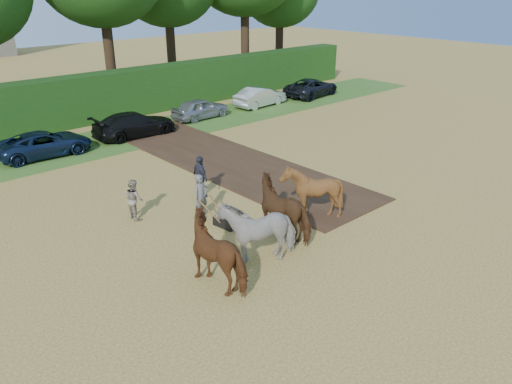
% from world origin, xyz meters
% --- Properties ---
extents(ground, '(120.00, 120.00, 0.00)m').
position_xyz_m(ground, '(0.00, 0.00, 0.00)').
color(ground, gold).
rests_on(ground, ground).
extents(earth_strip, '(4.50, 17.00, 0.05)m').
position_xyz_m(earth_strip, '(1.50, 7.00, 0.03)').
color(earth_strip, '#472D1C').
rests_on(earth_strip, ground).
extents(grass_verge, '(50.00, 5.00, 0.03)m').
position_xyz_m(grass_verge, '(0.00, 14.00, 0.01)').
color(grass_verge, '#38601E').
rests_on(grass_verge, ground).
extents(hedgerow, '(46.00, 1.60, 3.00)m').
position_xyz_m(hedgerow, '(0.00, 18.50, 1.50)').
color(hedgerow, '#14380F').
rests_on(hedgerow, ground).
extents(spectator_near, '(0.63, 0.79, 1.57)m').
position_xyz_m(spectator_near, '(-5.12, 4.23, 0.78)').
color(spectator_near, '#B3A78D').
rests_on(spectator_near, ground).
extents(spectator_far, '(0.57, 1.11, 1.81)m').
position_xyz_m(spectator_far, '(-2.08, 4.16, 0.90)').
color(spectator_far, '#282A35').
rests_on(spectator_far, ground).
extents(plough_team, '(7.03, 5.54, 2.12)m').
position_xyz_m(plough_team, '(-2.75, -0.74, 1.05)').
color(plough_team, brown).
rests_on(plough_team, ground).
extents(parked_cars, '(35.90, 3.07, 1.42)m').
position_xyz_m(parked_cars, '(1.39, 14.12, 0.68)').
color(parked_cars, silver).
rests_on(parked_cars, ground).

